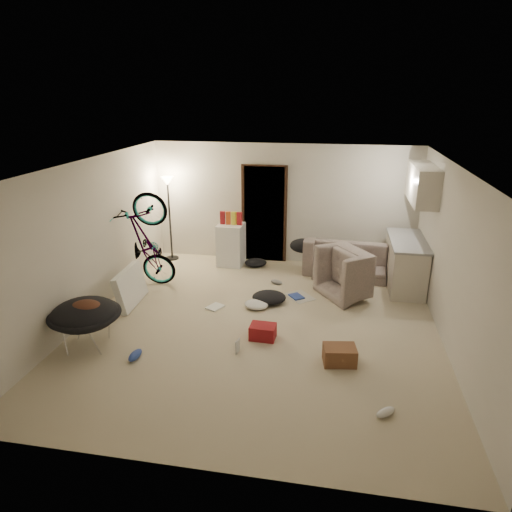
% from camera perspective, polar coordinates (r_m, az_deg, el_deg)
% --- Properties ---
extents(floor, '(5.50, 6.00, 0.02)m').
position_cam_1_polar(floor, '(7.29, 0.35, -8.64)').
color(floor, '#C1B395').
rests_on(floor, ground).
extents(ceiling, '(5.50, 6.00, 0.02)m').
position_cam_1_polar(ceiling, '(6.48, 0.40, 11.34)').
color(ceiling, white).
rests_on(ceiling, wall_back).
extents(wall_back, '(5.50, 0.02, 2.50)m').
position_cam_1_polar(wall_back, '(9.65, 3.45, 6.50)').
color(wall_back, beige).
rests_on(wall_back, floor).
extents(wall_front, '(5.50, 0.02, 2.50)m').
position_cam_1_polar(wall_front, '(4.13, -6.99, -12.78)').
color(wall_front, beige).
rests_on(wall_front, floor).
extents(wall_left, '(0.02, 6.00, 2.50)m').
position_cam_1_polar(wall_left, '(7.73, -20.25, 1.90)').
color(wall_left, beige).
rests_on(wall_left, floor).
extents(wall_right, '(0.02, 6.00, 2.50)m').
position_cam_1_polar(wall_right, '(6.90, 23.58, -0.63)').
color(wall_right, beige).
rests_on(wall_right, floor).
extents(doorway, '(0.85, 0.10, 2.04)m').
position_cam_1_polar(doorway, '(9.72, 1.05, 5.24)').
color(doorway, black).
rests_on(doorway, floor).
extents(door_trim, '(0.97, 0.04, 2.10)m').
position_cam_1_polar(door_trim, '(9.69, 1.02, 5.19)').
color(door_trim, black).
rests_on(door_trim, floor).
extents(floor_lamp, '(0.28, 0.28, 1.81)m').
position_cam_1_polar(floor_lamp, '(9.87, -10.87, 6.82)').
color(floor_lamp, black).
rests_on(floor_lamp, floor).
extents(kitchen_counter, '(0.60, 1.50, 0.88)m').
position_cam_1_polar(kitchen_counter, '(8.95, 18.16, -0.97)').
color(kitchen_counter, beige).
rests_on(kitchen_counter, floor).
extents(counter_top, '(0.64, 1.54, 0.04)m').
position_cam_1_polar(counter_top, '(8.81, 18.48, 1.83)').
color(counter_top, gray).
rests_on(counter_top, kitchen_counter).
extents(kitchen_uppers, '(0.38, 1.40, 0.65)m').
position_cam_1_polar(kitchen_uppers, '(8.58, 20.10, 8.45)').
color(kitchen_uppers, beige).
rests_on(kitchen_uppers, wall_right).
extents(sofa, '(1.89, 0.85, 0.54)m').
position_cam_1_polar(sofa, '(9.34, 11.74, -0.63)').
color(sofa, '#353B34').
rests_on(sofa, floor).
extents(armchair, '(1.28, 1.31, 0.65)m').
position_cam_1_polar(armchair, '(8.44, 12.63, -2.55)').
color(armchair, '#353B34').
rests_on(armchair, floor).
extents(bicycle, '(1.89, 0.85, 1.08)m').
position_cam_1_polar(bicycle, '(8.72, -13.37, -0.69)').
color(bicycle, black).
rests_on(bicycle, floor).
extents(book_asset, '(0.23, 0.18, 0.02)m').
position_cam_1_polar(book_asset, '(6.53, -2.56, -12.18)').
color(book_asset, maroon).
rests_on(book_asset, floor).
extents(mini_fridge, '(0.54, 0.54, 0.88)m').
position_cam_1_polar(mini_fridge, '(9.61, -3.13, 1.44)').
color(mini_fridge, white).
rests_on(mini_fridge, floor).
extents(snack_box_0, '(0.10, 0.07, 0.30)m').
position_cam_1_polar(snack_box_0, '(9.49, -4.19, 4.70)').
color(snack_box_0, maroon).
rests_on(snack_box_0, mini_fridge).
extents(snack_box_1, '(0.11, 0.09, 0.30)m').
position_cam_1_polar(snack_box_1, '(9.46, -3.49, 4.67)').
color(snack_box_1, '#CD4C19').
rests_on(snack_box_1, mini_fridge).
extents(snack_box_2, '(0.11, 0.08, 0.30)m').
position_cam_1_polar(snack_box_2, '(9.43, -2.78, 4.64)').
color(snack_box_2, yellow).
rests_on(snack_box_2, mini_fridge).
extents(snack_box_3, '(0.11, 0.08, 0.30)m').
position_cam_1_polar(snack_box_3, '(9.41, -2.06, 4.61)').
color(snack_box_3, maroon).
rests_on(snack_box_3, mini_fridge).
extents(saucer_chair, '(1.01, 1.01, 0.72)m').
position_cam_1_polar(saucer_chair, '(6.94, -20.54, -7.54)').
color(saucer_chair, silver).
rests_on(saucer_chair, floor).
extents(hoodie, '(0.51, 0.44, 0.22)m').
position_cam_1_polar(hoodie, '(6.80, -20.50, -6.17)').
color(hoodie, '#4B2619').
rests_on(hoodie, saucer_chair).
extents(sofa_drape, '(0.58, 0.49, 0.28)m').
position_cam_1_polar(sofa_drape, '(9.26, 5.98, 1.29)').
color(sofa_drape, black).
rests_on(sofa_drape, sofa).
extents(tv_box, '(0.28, 0.97, 0.65)m').
position_cam_1_polar(tv_box, '(8.12, -15.42, -3.74)').
color(tv_box, silver).
rests_on(tv_box, floor).
extents(drink_case_a, '(0.48, 0.37, 0.25)m').
position_cam_1_polar(drink_case_a, '(6.39, 10.40, -12.08)').
color(drink_case_a, brown).
rests_on(drink_case_a, floor).
extents(drink_case_b, '(0.39, 0.29, 0.22)m').
position_cam_1_polar(drink_case_b, '(6.87, 0.86, -9.45)').
color(drink_case_b, maroon).
rests_on(drink_case_b, floor).
extents(juicer, '(0.15, 0.15, 0.21)m').
position_cam_1_polar(juicer, '(6.90, 0.07, -9.51)').
color(juicer, beige).
rests_on(juicer, floor).
extents(newspaper, '(0.61, 0.62, 0.01)m').
position_cam_1_polar(newspaper, '(8.26, 5.52, -5.07)').
color(newspaper, '#BAB7AC').
rests_on(newspaper, floor).
extents(book_blue, '(0.32, 0.33, 0.03)m').
position_cam_1_polar(book_blue, '(8.23, 5.07, -5.06)').
color(book_blue, '#294096').
rests_on(book_blue, floor).
extents(book_white, '(0.32, 0.35, 0.03)m').
position_cam_1_polar(book_white, '(7.85, -5.14, -6.37)').
color(book_white, silver).
rests_on(book_white, floor).
extents(shoe_1, '(0.26, 0.18, 0.09)m').
position_cam_1_polar(shoe_1, '(8.73, 2.59, -3.28)').
color(shoe_1, slate).
rests_on(shoe_1, floor).
extents(shoe_2, '(0.15, 0.31, 0.11)m').
position_cam_1_polar(shoe_2, '(6.63, -14.87, -11.90)').
color(shoe_2, '#294096').
rests_on(shoe_2, floor).
extents(shoe_4, '(0.27, 0.26, 0.10)m').
position_cam_1_polar(shoe_4, '(5.65, 15.89, -18.27)').
color(shoe_4, white).
rests_on(shoe_4, floor).
extents(clothes_lump_a, '(0.64, 0.57, 0.19)m').
position_cam_1_polar(clothes_lump_a, '(7.98, 1.65, -5.19)').
color(clothes_lump_a, black).
rests_on(clothes_lump_a, floor).
extents(clothes_lump_b, '(0.58, 0.54, 0.14)m').
position_cam_1_polar(clothes_lump_b, '(9.63, -0.03, -0.83)').
color(clothes_lump_b, black).
rests_on(clothes_lump_b, floor).
extents(clothes_lump_c, '(0.46, 0.41, 0.13)m').
position_cam_1_polar(clothes_lump_c, '(7.79, 0.04, -6.08)').
color(clothes_lump_c, silver).
rests_on(clothes_lump_c, floor).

